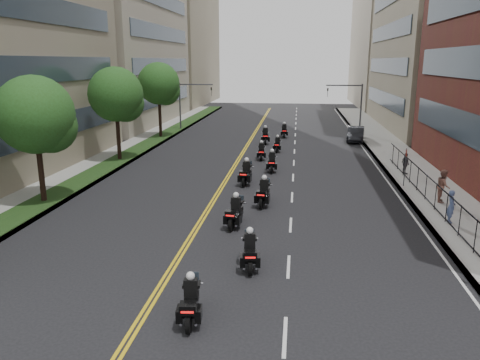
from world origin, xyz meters
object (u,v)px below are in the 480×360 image
(motorcycle_0, at_px, (191,302))
(pedestrian_a, at_px, (451,206))
(motorcycle_7, at_px, (277,145))
(motorcycle_8, at_px, (265,137))
(motorcycle_3, at_px, (264,194))
(motorcycle_6, at_px, (261,152))
(motorcycle_5, at_px, (272,163))
(pedestrian_b, at_px, (443,186))
(pedestrian_c, at_px, (405,164))
(parked_sedan, at_px, (356,134))
(motorcycle_4, at_px, (246,174))
(motorcycle_9, at_px, (284,131))
(motorcycle_2, at_px, (235,213))
(motorcycle_1, at_px, (250,252))

(motorcycle_0, xyz_separation_m, pedestrian_a, (11.02, 10.43, 0.34))
(motorcycle_7, distance_m, motorcycle_8, 4.34)
(motorcycle_3, bearing_deg, motorcycle_6, 100.91)
(motorcycle_0, bearing_deg, motorcycle_5, 79.76)
(motorcycle_0, relative_size, motorcycle_5, 0.95)
(pedestrian_b, bearing_deg, pedestrian_c, 18.27)
(motorcycle_3, bearing_deg, motorcycle_5, 95.95)
(motorcycle_7, distance_m, pedestrian_c, 12.60)
(motorcycle_3, height_order, motorcycle_7, motorcycle_3)
(parked_sedan, bearing_deg, motorcycle_6, -122.22)
(motorcycle_4, height_order, parked_sedan, motorcycle_4)
(motorcycle_0, distance_m, motorcycle_9, 37.57)
(parked_sedan, bearing_deg, pedestrian_a, -77.28)
(motorcycle_0, bearing_deg, motorcycle_8, 83.43)
(motorcycle_4, relative_size, motorcycle_6, 1.12)
(motorcycle_0, distance_m, pedestrian_b, 18.34)
(motorcycle_2, bearing_deg, motorcycle_9, 94.71)
(motorcycle_9, bearing_deg, motorcycle_2, -96.36)
(motorcycle_8, relative_size, pedestrian_b, 1.33)
(motorcycle_2, bearing_deg, pedestrian_b, 32.32)
(parked_sedan, bearing_deg, pedestrian_b, -74.85)
(motorcycle_7, distance_m, pedestrian_b, 18.14)
(motorcycle_0, bearing_deg, pedestrian_c, 55.75)
(motorcycle_1, xyz_separation_m, parked_sedan, (7.75, 31.59, 0.10))
(motorcycle_0, relative_size, motorcycle_8, 0.88)
(motorcycle_0, height_order, motorcycle_7, motorcycle_0)
(motorcycle_6, relative_size, pedestrian_c, 1.42)
(motorcycle_7, distance_m, motorcycle_9, 8.42)
(motorcycle_6, height_order, parked_sedan, motorcycle_6)
(motorcycle_3, height_order, motorcycle_5, motorcycle_3)
(motorcycle_1, relative_size, motorcycle_3, 0.95)
(motorcycle_4, relative_size, pedestrian_a, 1.47)
(motorcycle_6, height_order, motorcycle_7, motorcycle_6)
(motorcycle_2, distance_m, pedestrian_b, 12.57)
(motorcycle_0, xyz_separation_m, motorcycle_3, (1.41, 12.62, 0.05))
(motorcycle_0, relative_size, pedestrian_a, 1.32)
(motorcycle_3, relative_size, pedestrian_c, 1.55)
(parked_sedan, relative_size, pedestrian_c, 2.99)
(motorcycle_1, relative_size, motorcycle_7, 1.08)
(motorcycle_6, xyz_separation_m, pedestrian_a, (10.74, -15.01, 0.35))
(motorcycle_5, bearing_deg, pedestrian_c, -3.10)
(motorcycle_7, bearing_deg, pedestrian_c, -38.28)
(motorcycle_2, distance_m, motorcycle_8, 24.28)
(motorcycle_5, xyz_separation_m, parked_sedan, (7.82, 14.59, 0.08))
(motorcycle_1, xyz_separation_m, pedestrian_b, (10.21, 9.95, 0.43))
(motorcycle_8, height_order, parked_sedan, motorcycle_8)
(pedestrian_c, bearing_deg, motorcycle_3, 112.70)
(motorcycle_2, distance_m, pedestrian_a, 10.88)
(motorcycle_6, xyz_separation_m, motorcycle_7, (1.18, 3.67, -0.03))
(motorcycle_2, xyz_separation_m, pedestrian_c, (10.77, 11.99, 0.23))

